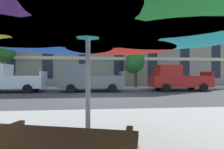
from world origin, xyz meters
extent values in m
plane|color=#38383A|center=(0.00, 0.00, 0.00)|extent=(120.00, 120.00, 0.00)
cube|color=#B2ADA3|center=(0.00, 6.80, 0.06)|extent=(56.00, 3.60, 0.12)
cube|color=gray|center=(0.00, 15.00, 9.60)|extent=(38.93, 12.00, 19.20)
cube|color=beige|center=(0.00, 8.96, 3.20)|extent=(38.15, 0.08, 0.36)
cube|color=beige|center=(0.00, 8.96, 6.40)|extent=(38.15, 0.08, 0.36)
cube|color=beige|center=(0.00, 8.96, 9.60)|extent=(38.15, 0.08, 0.36)
cube|color=black|center=(5.84, 8.97, 10.00)|extent=(1.10, 0.06, 18.00)
cube|color=black|center=(9.73, 8.97, 10.00)|extent=(1.10, 0.06, 18.00)
cube|color=black|center=(13.63, 8.97, 10.00)|extent=(1.10, 0.06, 18.00)
cube|color=silver|center=(-7.33, 3.70, 0.82)|extent=(5.10, 1.90, 0.96)
cube|color=silver|center=(-4.86, 3.70, 1.48)|extent=(0.16, 1.75, 0.36)
cylinder|color=black|center=(-5.75, 4.65, 0.34)|extent=(0.68, 0.22, 0.68)
cylinder|color=black|center=(-5.75, 2.75, 0.34)|extent=(0.68, 0.22, 0.68)
cube|color=slate|center=(-1.02, 3.70, 0.82)|extent=(5.10, 1.90, 0.96)
cube|color=slate|center=(-2.12, 3.70, 1.75)|extent=(1.90, 1.75, 0.90)
cube|color=slate|center=(1.45, 3.70, 1.48)|extent=(0.16, 1.75, 0.36)
cylinder|color=black|center=(0.56, 4.65, 0.34)|extent=(0.68, 0.22, 0.68)
cylinder|color=black|center=(0.56, 2.75, 0.34)|extent=(0.68, 0.22, 0.68)
cylinder|color=black|center=(-2.61, 4.65, 0.34)|extent=(0.68, 0.22, 0.68)
cylinder|color=black|center=(-2.61, 2.75, 0.34)|extent=(0.68, 0.22, 0.68)
cube|color=#B21E19|center=(6.48, 3.70, 0.82)|extent=(5.10, 1.90, 0.96)
cube|color=#B21E19|center=(5.38, 3.70, 1.75)|extent=(1.90, 1.75, 0.90)
cube|color=#B21E19|center=(8.95, 3.70, 1.48)|extent=(0.16, 1.75, 0.36)
cylinder|color=black|center=(8.06, 4.65, 0.34)|extent=(0.68, 0.22, 0.68)
cylinder|color=black|center=(8.06, 2.75, 0.34)|extent=(0.68, 0.22, 0.68)
cylinder|color=black|center=(4.90, 4.65, 0.34)|extent=(0.68, 0.22, 0.68)
cylinder|color=black|center=(4.90, 2.75, 0.34)|extent=(0.68, 0.22, 0.68)
cylinder|color=brown|center=(-9.21, 6.82, 1.38)|extent=(0.27, 0.27, 2.77)
sphere|color=#236023|center=(-9.42, 7.07, 3.53)|extent=(1.94, 1.94, 1.94)
sphere|color=#236023|center=(-9.44, 6.78, 3.87)|extent=(1.63, 1.63, 1.63)
cylinder|color=#4C3823|center=(3.32, 6.58, 0.95)|extent=(0.30, 0.30, 1.91)
sphere|color=#236023|center=(3.60, 6.81, 2.98)|extent=(1.27, 1.27, 1.27)
sphere|color=#236023|center=(3.06, 6.68, 2.37)|extent=(1.74, 1.74, 1.74)
sphere|color=#236023|center=(3.52, 6.69, 2.38)|extent=(1.25, 1.25, 1.25)
sphere|color=#236023|center=(3.26, 6.86, 2.66)|extent=(2.00, 2.00, 2.00)
cylinder|color=silver|center=(-0.95, -9.00, 1.11)|extent=(0.06, 0.06, 2.23)
cone|color=#199EB2|center=(0.10, -9.00, 2.04)|extent=(1.85, 1.85, 0.39)
cone|color=red|center=(-0.43, -8.09, 2.04)|extent=(1.85, 1.85, 0.39)
cone|color=blue|center=(-1.48, -8.09, 2.04)|extent=(1.85, 1.85, 0.39)
cone|color=#199EB2|center=(-0.95, -9.00, 2.08)|extent=(1.77, 1.77, 0.47)
cube|color=brown|center=(-1.36, -9.34, 0.74)|extent=(1.95, 1.26, 0.06)
cube|color=brown|center=(-1.19, -8.74, 0.44)|extent=(1.81, 0.76, 0.05)
camera|label=1|loc=(-0.89, -11.19, 1.40)|focal=29.05mm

